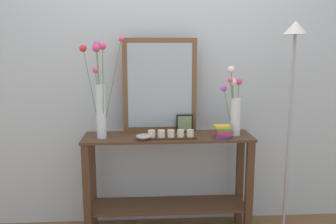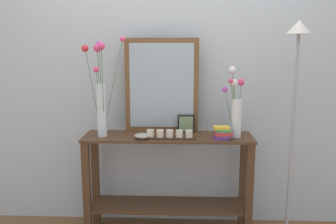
# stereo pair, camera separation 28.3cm
# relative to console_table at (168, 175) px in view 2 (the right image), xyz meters

# --- Properties ---
(wall_back) EXTENTS (6.40, 0.08, 2.70)m
(wall_back) POSITION_rel_console_table_xyz_m (0.00, 0.30, 0.84)
(wall_back) COLOR #B2BCC1
(wall_back) RESTS_ON ground
(console_table) EXTENTS (1.33, 0.36, 0.84)m
(console_table) POSITION_rel_console_table_xyz_m (0.00, 0.00, 0.00)
(console_table) COLOR #472D1C
(console_table) RESTS_ON ground
(mirror_leaning) EXTENTS (0.60, 0.03, 0.76)m
(mirror_leaning) POSITION_rel_console_table_xyz_m (-0.06, 0.15, 0.71)
(mirror_leaning) COLOR brown
(mirror_leaning) RESTS_ON console_table
(tall_vase_left) EXTENTS (0.34, 0.28, 0.77)m
(tall_vase_left) POSITION_rel_console_table_xyz_m (-0.52, -0.03, 0.66)
(tall_vase_left) COLOR silver
(tall_vase_left) RESTS_ON console_table
(vase_right) EXTENTS (0.18, 0.16, 0.55)m
(vase_right) POSITION_rel_console_table_xyz_m (0.52, -0.01, 0.56)
(vase_right) COLOR silver
(vase_right) RESTS_ON console_table
(candle_tray) EXTENTS (0.39, 0.09, 0.07)m
(candle_tray) POSITION_rel_console_table_xyz_m (0.02, -0.09, 0.35)
(candle_tray) COLOR #382316
(candle_tray) RESTS_ON console_table
(picture_frame_small) EXTENTS (0.14, 0.01, 0.15)m
(picture_frame_small) POSITION_rel_console_table_xyz_m (0.14, 0.11, 0.40)
(picture_frame_small) COLOR black
(picture_frame_small) RESTS_ON console_table
(decorative_bowl) EXTENTS (0.12, 0.12, 0.04)m
(decorative_bowl) POSITION_rel_console_table_xyz_m (-0.19, -0.11, 0.35)
(decorative_bowl) COLOR #9E9389
(decorative_bowl) RESTS_ON console_table
(book_stack) EXTENTS (0.14, 0.10, 0.10)m
(book_stack) POSITION_rel_console_table_xyz_m (0.42, -0.10, 0.37)
(book_stack) COLOR #663884
(book_stack) RESTS_ON console_table
(floor_lamp) EXTENTS (0.24, 0.24, 1.72)m
(floor_lamp) POSITION_rel_console_table_xyz_m (0.95, -0.08, 0.65)
(floor_lamp) COLOR #9E9EA3
(floor_lamp) RESTS_ON ground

